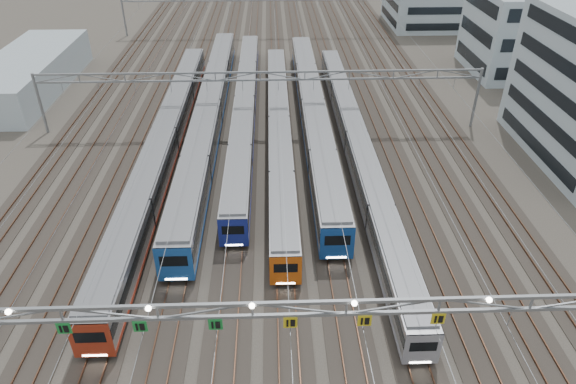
{
  "coord_description": "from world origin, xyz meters",
  "views": [
    {
      "loc": [
        1.36,
        -21.9,
        29.56
      ],
      "look_at": [
        2.76,
        18.89,
        3.5
      ],
      "focal_mm": 32.0,
      "sensor_mm": 36.0,
      "label": 1
    }
  ],
  "objects_px": {
    "west_shed": "(29,73)",
    "train_b": "(210,112)",
    "train_d": "(279,127)",
    "train_a": "(165,141)",
    "train_e": "(313,111)",
    "depot_bldg_mid": "(518,32)",
    "gantry_mid": "(260,83)",
    "train_c": "(245,107)",
    "gantry_far": "(263,2)",
    "gantry_near": "(252,314)",
    "train_f": "(356,142)"
  },
  "relations": [
    {
      "from": "west_shed",
      "to": "train_b",
      "type": "bearing_deg",
      "value": -26.89
    },
    {
      "from": "train_b",
      "to": "train_d",
      "type": "bearing_deg",
      "value": -25.88
    },
    {
      "from": "train_b",
      "to": "west_shed",
      "type": "bearing_deg",
      "value": 153.11
    },
    {
      "from": "train_a",
      "to": "train_e",
      "type": "bearing_deg",
      "value": 23.36
    },
    {
      "from": "depot_bldg_mid",
      "to": "train_d",
      "type": "bearing_deg",
      "value": -147.67
    },
    {
      "from": "train_d",
      "to": "gantry_mid",
      "type": "distance_m",
      "value": 6.19
    },
    {
      "from": "train_a",
      "to": "gantry_mid",
      "type": "distance_m",
      "value": 14.04
    },
    {
      "from": "train_c",
      "to": "gantry_far",
      "type": "relative_size",
      "value": 1.01
    },
    {
      "from": "train_d",
      "to": "gantry_near",
      "type": "xyz_separation_m",
      "value": [
        -2.3,
        -36.41,
        5.12
      ]
    },
    {
      "from": "depot_bldg_mid",
      "to": "train_c",
      "type": "bearing_deg",
      "value": -157.3
    },
    {
      "from": "gantry_far",
      "to": "west_shed",
      "type": "distance_m",
      "value": 46.6
    },
    {
      "from": "train_d",
      "to": "depot_bldg_mid",
      "type": "height_order",
      "value": "depot_bldg_mid"
    },
    {
      "from": "train_f",
      "to": "gantry_mid",
      "type": "xyz_separation_m",
      "value": [
        -11.25,
        8.02,
        4.47
      ]
    },
    {
      "from": "depot_bldg_mid",
      "to": "train_e",
      "type": "bearing_deg",
      "value": -149.32
    },
    {
      "from": "train_f",
      "to": "gantry_far",
      "type": "relative_size",
      "value": 1.1
    },
    {
      "from": "train_f",
      "to": "gantry_near",
      "type": "xyz_separation_m",
      "value": [
        -11.3,
        -32.09,
        5.17
      ]
    },
    {
      "from": "gantry_near",
      "to": "gantry_far",
      "type": "height_order",
      "value": "gantry_near"
    },
    {
      "from": "train_e",
      "to": "gantry_near",
      "type": "distance_m",
      "value": 41.5
    },
    {
      "from": "train_e",
      "to": "train_f",
      "type": "relative_size",
      "value": 0.91
    },
    {
      "from": "train_c",
      "to": "west_shed",
      "type": "height_order",
      "value": "west_shed"
    },
    {
      "from": "train_a",
      "to": "gantry_far",
      "type": "distance_m",
      "value": 53.61
    },
    {
      "from": "train_e",
      "to": "gantry_far",
      "type": "relative_size",
      "value": 1.0
    },
    {
      "from": "train_f",
      "to": "gantry_mid",
      "type": "relative_size",
      "value": 1.1
    },
    {
      "from": "train_f",
      "to": "train_a",
      "type": "bearing_deg",
      "value": 178.02
    },
    {
      "from": "depot_bldg_mid",
      "to": "west_shed",
      "type": "xyz_separation_m",
      "value": [
        -77.67,
        -6.0,
        -3.9
      ]
    },
    {
      "from": "train_d",
      "to": "west_shed",
      "type": "relative_size",
      "value": 1.8
    },
    {
      "from": "gantry_near",
      "to": "gantry_far",
      "type": "xyz_separation_m",
      "value": [
        0.05,
        85.12,
        -0.7
      ]
    },
    {
      "from": "train_a",
      "to": "depot_bldg_mid",
      "type": "xyz_separation_m",
      "value": [
        53.14,
        28.62,
        4.39
      ]
    },
    {
      "from": "train_a",
      "to": "gantry_mid",
      "type": "relative_size",
      "value": 1.08
    },
    {
      "from": "train_f",
      "to": "gantry_far",
      "type": "height_order",
      "value": "gantry_far"
    },
    {
      "from": "train_c",
      "to": "train_e",
      "type": "distance_m",
      "value": 9.31
    },
    {
      "from": "gantry_mid",
      "to": "train_c",
      "type": "bearing_deg",
      "value": 127.7
    },
    {
      "from": "train_a",
      "to": "gantry_near",
      "type": "xyz_separation_m",
      "value": [
        11.2,
        -32.87,
        4.94
      ]
    },
    {
      "from": "train_b",
      "to": "depot_bldg_mid",
      "type": "bearing_deg",
      "value": 23.07
    },
    {
      "from": "train_d",
      "to": "gantry_mid",
      "type": "relative_size",
      "value": 0.96
    },
    {
      "from": "train_a",
      "to": "train_c",
      "type": "height_order",
      "value": "train_a"
    },
    {
      "from": "train_c",
      "to": "train_a",
      "type": "bearing_deg",
      "value": -131.54
    },
    {
      "from": "train_a",
      "to": "gantry_near",
      "type": "relative_size",
      "value": 1.08
    },
    {
      "from": "gantry_near",
      "to": "gantry_mid",
      "type": "distance_m",
      "value": 40.12
    },
    {
      "from": "train_b",
      "to": "train_c",
      "type": "relative_size",
      "value": 1.08
    },
    {
      "from": "train_b",
      "to": "train_f",
      "type": "distance_m",
      "value": 19.99
    },
    {
      "from": "train_d",
      "to": "train_b",
      "type": "bearing_deg",
      "value": 154.12
    },
    {
      "from": "train_f",
      "to": "gantry_mid",
      "type": "bearing_deg",
      "value": 144.5
    },
    {
      "from": "train_c",
      "to": "gantry_mid",
      "type": "distance_m",
      "value": 5.72
    },
    {
      "from": "train_a",
      "to": "train_b",
      "type": "relative_size",
      "value": 0.99
    },
    {
      "from": "train_e",
      "to": "train_f",
      "type": "distance_m",
      "value": 9.67
    },
    {
      "from": "train_b",
      "to": "gantry_far",
      "type": "distance_m",
      "value": 45.04
    },
    {
      "from": "gantry_near",
      "to": "train_f",
      "type": "bearing_deg",
      "value": 70.61
    },
    {
      "from": "train_f",
      "to": "train_b",
      "type": "bearing_deg",
      "value": 154.26
    },
    {
      "from": "train_a",
      "to": "west_shed",
      "type": "relative_size",
      "value": 2.02
    }
  ]
}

